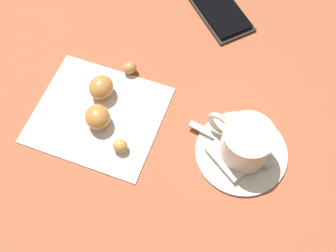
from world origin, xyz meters
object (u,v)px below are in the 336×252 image
espresso_cup (245,142)px  sugar_packet (225,160)px  cell_phone (217,7)px  saucer (241,152)px  croissant (104,101)px  napkin (98,114)px  teaspoon (244,150)px

espresso_cup → sugar_packet: bearing=64.4°
cell_phone → sugar_packet: bearing=119.6°
saucer → cell_phone: cell_phone is taller
saucer → cell_phone: bearing=-55.1°
sugar_packet → cell_phone: size_ratio=0.40×
saucer → sugar_packet: sugar_packet is taller
saucer → cell_phone: (0.15, -0.21, 0.00)m
croissant → napkin: bearing=82.6°
croissant → cell_phone: bearing=-101.7°
saucer → teaspoon: 0.01m
teaspoon → napkin: teaspoon is taller
espresso_cup → teaspoon: 0.03m
sugar_packet → cell_phone: (0.14, -0.24, -0.01)m
sugar_packet → croissant: croissant is taller
saucer → teaspoon: size_ratio=1.01×
saucer → croissant: croissant is taller
teaspoon → saucer: bearing=5.7°
sugar_packet → napkin: (0.19, 0.03, -0.01)m
napkin → croissant: size_ratio=1.30×
espresso_cup → napkin: 0.21m
teaspoon → cell_phone: teaspoon is taller
espresso_cup → sugar_packet: espresso_cup is taller
saucer → espresso_cup: bearing=37.8°
espresso_cup → cell_phone: (0.15, -0.21, -0.03)m
espresso_cup → cell_phone: 0.26m
croissant → saucer: bearing=-169.7°
saucer → napkin: bearing=14.3°
napkin → cell_phone: size_ratio=1.18×
napkin → cell_phone: cell_phone is taller
teaspoon → sugar_packet: (0.02, 0.03, 0.00)m
espresso_cup → croissant: size_ratio=0.69×
saucer → napkin: (0.20, 0.05, -0.00)m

